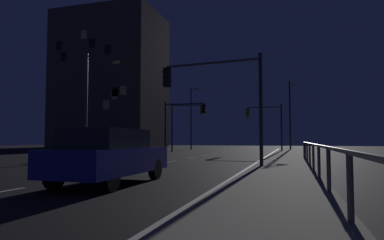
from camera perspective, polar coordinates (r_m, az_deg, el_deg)
ground_plane at (r=20.04m, az=-3.20°, el=-6.97°), size 112.00×112.00×0.00m
sidewalk_right at (r=18.86m, az=15.47°, el=-6.87°), size 2.57×77.00×0.14m
lane_markings_center at (r=23.35m, az=-0.27°, el=-6.45°), size 0.14×50.00×0.01m
lane_edge_line at (r=23.93m, az=12.02°, el=-6.30°), size 0.14×53.00×0.01m
car at (r=10.02m, az=-13.73°, el=-5.78°), size 1.84×4.41×1.57m
traffic_light_far_right at (r=36.76m, az=12.18°, el=0.29°), size 3.85×0.58×4.84m
traffic_light_mid_left at (r=35.90m, az=-1.04°, el=0.45°), size 3.50×0.65×5.21m
traffic_light_overhead_east at (r=15.85m, az=3.56°, el=5.51°), size 4.92×0.73×4.98m
traffic_light_far_left at (r=33.33m, az=-1.47°, el=0.65°), size 4.33×0.34×5.06m
street_lamp_corner at (r=42.48m, az=16.30°, el=1.79°), size 0.91×1.79×8.17m
street_lamp_median at (r=44.11m, az=0.03°, el=1.16°), size 1.55×1.15×8.01m
street_lamp_far_end at (r=22.55m, az=-16.44°, el=4.08°), size 1.47×1.99×6.75m
barrier_fence at (r=12.22m, az=20.13°, el=-4.97°), size 0.09×25.85×0.98m
building_distant at (r=63.79m, az=-13.48°, el=6.45°), size 17.82×12.78×24.08m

